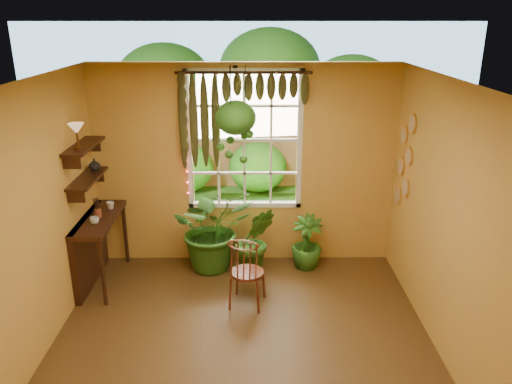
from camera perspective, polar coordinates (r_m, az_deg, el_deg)
floor at (r=5.24m, az=-1.60°, el=-18.79°), size 4.50×4.50×0.00m
ceiling at (r=4.14m, az=-1.95°, el=11.92°), size 4.50×4.50×0.00m
wall_back at (r=6.63m, az=-1.32°, el=2.93°), size 4.00×0.00×4.00m
wall_left at (r=4.99m, az=-25.45°, el=-4.83°), size 0.00×4.50×4.50m
wall_right at (r=4.90m, az=22.40°, el=-4.82°), size 0.00×4.50×4.50m
window at (r=6.57m, az=-1.34°, el=5.93°), size 1.52×0.10×1.86m
valance_vine at (r=6.34m, az=-2.17°, el=10.74°), size 1.70×0.12×1.10m
string_lights at (r=6.53m, az=-8.07°, el=6.10°), size 0.03×0.03×1.54m
wall_plates at (r=6.41m, az=16.61°, el=3.37°), size 0.04×0.32×1.10m
counter_ledge at (r=6.63m, az=-18.17°, el=-5.50°), size 0.40×1.20×0.90m
shelf_lower at (r=6.32m, az=-18.68°, el=1.49°), size 0.25×0.90×0.04m
shelf_upper at (r=6.21m, az=-19.08°, el=4.99°), size 0.25×0.90×0.04m
backyard at (r=11.15m, az=0.30°, el=9.43°), size 14.00×10.00×12.00m
windsor_chair at (r=5.93m, az=-1.07°, el=-10.25°), size 0.47×0.49×1.05m
potted_plant_left at (r=6.66m, az=-4.93°, el=-4.07°), size 1.26×1.16×1.17m
potted_plant_mid at (r=6.53m, az=-0.13°, el=-5.59°), size 0.58×0.50×0.95m
potted_plant_right at (r=6.76m, az=5.80°, el=-5.75°), size 0.45×0.45×0.74m
hanging_basket at (r=6.12m, az=-2.32°, el=7.94°), size 0.49×0.49×1.17m
cup_a at (r=6.25m, az=-17.99°, el=-3.11°), size 0.14×0.14×0.09m
cup_b at (r=6.67m, az=-16.30°, el=-1.47°), size 0.12×0.12×0.09m
brush_jar at (r=6.41m, az=-17.69°, el=-1.70°), size 0.09×0.09×0.32m
shelf_vase at (r=6.55m, az=-17.99°, el=3.03°), size 0.14×0.14×0.15m
tiffany_lamp at (r=5.95m, az=-19.84°, el=6.65°), size 0.18×0.18×0.30m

